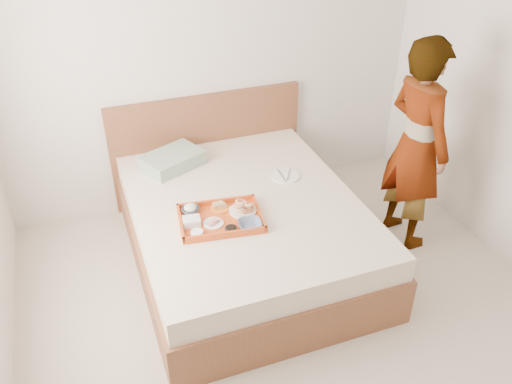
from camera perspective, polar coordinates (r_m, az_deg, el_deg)
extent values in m
cube|color=beige|center=(3.46, 6.11, -16.72)|extent=(3.50, 4.00, 0.01)
cube|color=silver|center=(4.32, -4.68, 14.96)|extent=(3.50, 0.01, 2.60)
cube|color=brown|center=(3.92, -1.19, -4.11)|extent=(1.65, 2.00, 0.53)
cube|color=brown|center=(4.60, -5.24, 4.88)|extent=(1.65, 0.06, 0.95)
cube|color=gray|center=(4.21, -8.97, 3.44)|extent=(0.54, 0.47, 0.11)
cube|color=#CD4D16|center=(3.56, -3.85, -2.83)|extent=(0.60, 0.47, 0.05)
cylinder|color=white|center=(3.63, -1.43, -2.00)|extent=(0.21, 0.21, 0.01)
imported|color=#1A2B4B|center=(3.48, -0.65, -3.52)|extent=(0.17, 0.17, 0.04)
cylinder|color=black|center=(3.44, -2.71, -4.05)|extent=(0.09, 0.09, 0.03)
cylinder|color=white|center=(3.52, -4.62, -3.38)|extent=(0.15, 0.15, 0.01)
cylinder|color=orange|center=(3.66, -3.86, -1.73)|extent=(0.15, 0.15, 0.01)
imported|color=#1A2B4B|center=(3.64, -7.07, -1.95)|extent=(0.14, 0.14, 0.04)
cube|color=silver|center=(3.52, -6.96, -3.17)|extent=(0.13, 0.11, 0.05)
cylinder|color=white|center=(3.43, -6.37, -4.43)|extent=(0.09, 0.09, 0.03)
cylinder|color=white|center=(4.05, 3.17, 1.75)|extent=(0.28, 0.28, 0.01)
imported|color=silver|center=(4.06, 16.90, 4.83)|extent=(0.44, 0.62, 1.62)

